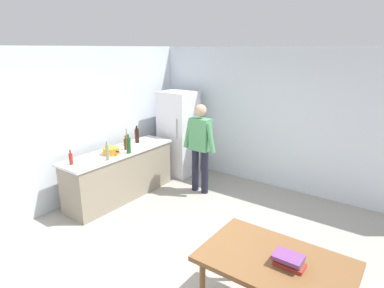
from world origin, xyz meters
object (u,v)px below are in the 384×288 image
Objects in this scene: bottle_oil_amber at (136,135)px; bottle_wine_green at (129,145)px; bottle_vinegar_tall at (107,152)px; person at (200,143)px; bottle_sauce_red at (71,159)px; bottle_beer_brown at (126,144)px; refrigerator at (178,133)px; dining_table at (275,266)px; bottle_wine_dark at (137,135)px; utensil_jar at (126,141)px; book_stack at (289,260)px; cooking_pot at (111,151)px.

bottle_wine_green is at bearing -54.32° from bottle_oil_amber.
bottle_vinegar_tall is at bearing -67.97° from bottle_oil_amber.
person is 2.26m from bottle_sauce_red.
bottle_vinegar_tall reaches higher than bottle_oil_amber.
refrigerator is at bearing 88.29° from bottle_beer_brown.
dining_table is 3.89m from bottle_wine_dark.
utensil_jar is 1.33× the size of bottle_sauce_red.
refrigerator is at bearing 140.71° from dining_table.
bottle_beer_brown is 0.57m from bottle_oil_amber.
bottle_oil_amber reaches higher than book_stack.
dining_table is 3.50× the size of cooking_pot.
bottle_vinegar_tall is at bearing -63.07° from utensil_jar.
bottle_sauce_red is 0.99m from bottle_wine_green.
person is 1.31m from bottle_oil_amber.
utensil_jar is at bearing -101.29° from refrigerator.
bottle_wine_dark is at bearing -35.59° from bottle_oil_amber.
utensil_jar is at bearing 93.90° from bottle_sauce_red.
book_stack is at bearing -21.41° from utensil_jar.
dining_table is at bearing -39.29° from refrigerator.
bottle_wine_green is 3.48m from book_stack.
bottle_wine_dark reaches higher than utensil_jar.
bottle_oil_amber is at bearing 144.41° from bottle_wine_dark.
book_stack is (3.28, -1.13, -0.24)m from bottle_wine_green.
dining_table is at bearing -2.98° from bottle_sauce_red.
bottle_vinegar_tall is at bearing 168.34° from dining_table.
bottle_sauce_red is at bearing -86.10° from utensil_jar.
bottle_vinegar_tall is (-0.01, -0.46, -0.01)m from bottle_wine_green.
person is 6.07× the size of bottle_oil_amber.
person is 1.25m from bottle_wine_dark.
utensil_jar is at bearing 116.93° from bottle_vinegar_tall.
bottle_oil_amber is (-0.04, 0.30, 0.04)m from utensil_jar.
utensil_jar and bottle_vinegar_tall have the same top height.
bottle_sauce_red is (-0.12, -0.70, 0.04)m from cooking_pot.
cooking_pot is at bearing -69.64° from utensil_jar.
person reaches higher than utensil_jar.
bottle_beer_brown is at bearing 88.72° from cooking_pot.
refrigerator is 1.60m from bottle_wine_green.
refrigerator reaches higher than person.
bottle_sauce_red reaches higher than dining_table.
bottle_sauce_red reaches higher than book_stack.
bottle_beer_brown is 0.81× the size of bottle_vinegar_tall.
refrigerator reaches higher than utensil_jar.
person is at bearing 61.58° from bottle_vinegar_tall.
person is 1.40m from utensil_jar.
cooking_pot is 0.71m from bottle_sauce_red.
bottle_wine_green is at bearing 160.54° from dining_table.
refrigerator reaches higher than book_stack.
utensil_jar is 0.30m from bottle_beer_brown.
bottle_sauce_red is at bearing -99.43° from cooking_pot.
refrigerator is 5.29× the size of bottle_wine_dark.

